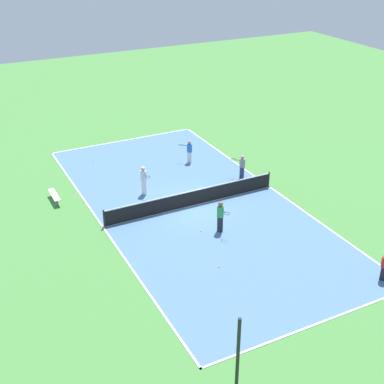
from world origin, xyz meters
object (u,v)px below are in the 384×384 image
Objects in this scene: player_far_green at (220,214)px; player_near_white at (144,178)px; tennis_ball_midcourt at (201,231)px; bench at (54,195)px; tennis_net at (192,198)px; fence_post_back_right at (237,364)px; player_near_blue at (189,150)px; tennis_ball_right_alley at (93,160)px; tennis_ball_near_net at (219,267)px; player_baseline_gray at (242,165)px.

player_far_green is 0.97× the size of player_near_white.
player_far_green reaches higher than tennis_ball_midcourt.
bench reaches higher than tennis_ball_midcourt.
tennis_net reaches higher than bench.
fence_post_back_right is at bearing 6.03° from bench.
player_near_white is at bearing -52.85° from tennis_net.
player_near_blue is (-9.59, -1.41, 0.53)m from bench.
player_near_white is at bearing 100.94° from tennis_ball_right_alley.
tennis_ball_near_net is (1.67, 2.87, -1.00)m from player_far_green.
tennis_ball_right_alley is (5.77, -3.29, -0.86)m from player_near_blue.
tennis_ball_midcourt is (-0.76, -3.31, 0.00)m from tennis_ball_near_net.
bench is 9.26m from tennis_ball_midcourt.
tennis_ball_right_alley is (3.20, -12.09, -1.00)m from player_far_green.
bench is at bearing 50.85° from tennis_ball_right_alley.
tennis_net is at bearing -104.99° from tennis_ball_near_net.
player_near_blue reaches higher than bench.
player_baseline_gray reaches higher than tennis_ball_near_net.
tennis_ball_near_net is at bearing -35.41° from player_far_green.
fence_post_back_right reaches higher than player_near_blue.
tennis_net is at bearing 59.19° from bench.
fence_post_back_right reaches higher than tennis_ball_near_net.
tennis_ball_near_net is (-5.35, 10.26, -0.33)m from bench.
player_baseline_gray is at bearing -127.65° from tennis_ball_near_net.
tennis_net reaches higher than tennis_ball_near_net.
player_near_white is 8.73m from tennis_ball_near_net.
tennis_ball_midcourt is (5.39, 4.66, -0.86)m from player_baseline_gray.
tennis_ball_near_net is 1.00× the size of tennis_ball_midcourt.
player_far_green reaches higher than player_near_blue.
bench is 0.45× the size of fence_post_back_right.
player_far_green is at bearing -116.84° from fence_post_back_right.
player_near_blue is 4.16m from player_baseline_gray.
bench is 11.74m from player_baseline_gray.
player_near_blue is at bearing 120.00° from player_near_white.
fence_post_back_right is (3.49, 7.34, 1.86)m from tennis_ball_near_net.
player_far_green is at bearing -120.27° from tennis_ball_near_net.
player_near_blue reaches higher than tennis_ball_near_net.
tennis_ball_midcourt is at bearing 112.42° from player_near_blue.
tennis_ball_midcourt is at bearing 7.84° from player_near_white.
player_near_blue is at bearing -112.64° from tennis_ball_midcourt.
player_near_white is (1.94, -2.56, 0.55)m from tennis_net.
player_near_blue is 23.17× the size of tennis_ball_right_alley.
tennis_ball_right_alley is 1.00× the size of tennis_ball_midcourt.
player_baseline_gray is (-4.48, -5.11, -0.14)m from player_far_green.
tennis_ball_right_alley is at bearing -78.91° from tennis_ball_midcourt.
bench is 10.22m from player_far_green.
player_far_green is at bearing 90.71° from tennis_net.
player_near_white is at bearing -166.26° from player_far_green.
bench is 0.97× the size of player_far_green.
fence_post_back_right is (3.18, 16.00, 0.82)m from player_near_white.
tennis_ball_near_net is (6.15, 7.97, -0.86)m from player_baseline_gray.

